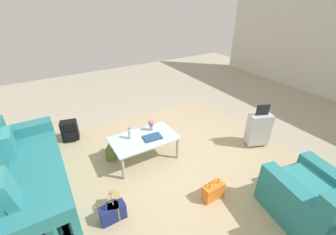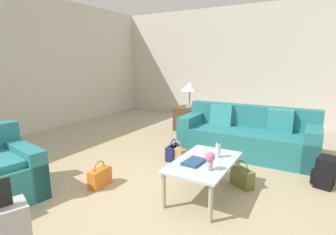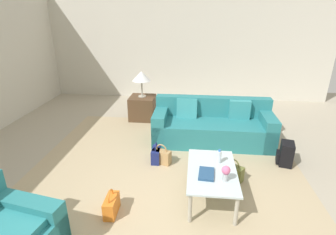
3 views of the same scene
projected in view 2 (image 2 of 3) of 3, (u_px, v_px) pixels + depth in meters
The scene contains 15 objects.
ground_plane at pixel (151, 199), 3.13m from camera, with size 12.00×12.00×0.00m, color #A89E89.
wall_right at pixel (252, 64), 7.11m from camera, with size 0.12×8.00×3.10m, color beige.
area_rug at pixel (163, 177), 3.73m from camera, with size 5.20×4.40×0.01m, color tan.
couch at pixel (247, 137), 4.64m from camera, with size 0.88×2.28×0.84m.
coffee_table at pixel (204, 165), 3.15m from camera, with size 1.09×0.65×0.44m.
water_bottle at pixel (218, 150), 3.24m from camera, with size 0.06×0.06×0.20m.
coffee_table_book at pixel (194, 162), 3.07m from camera, with size 0.30×0.20×0.03m, color navy.
flower_vase at pixel (210, 159), 2.85m from camera, with size 0.11×0.11×0.21m.
side_table at pixel (189, 119), 6.28m from camera, with size 0.59×0.59×0.55m, color #513823.
table_lamp at pixel (190, 87), 6.12m from camera, with size 0.43×0.43×0.61m.
handbag_tan at pixel (177, 154), 4.28m from camera, with size 0.24×0.35×0.36m.
handbag_olive at pixel (242, 177), 3.42m from camera, with size 0.30×0.34×0.36m.
handbag_navy at pixel (173, 152), 4.37m from camera, with size 0.32×0.15×0.36m.
handbag_orange at pixel (100, 177), 3.42m from camera, with size 0.32×0.15×0.36m.
backpack_black at pixel (325, 172), 3.42m from camera, with size 0.34×0.30×0.40m.
Camera 2 is at (-2.39, -1.58, 1.60)m, focal length 28.00 mm.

